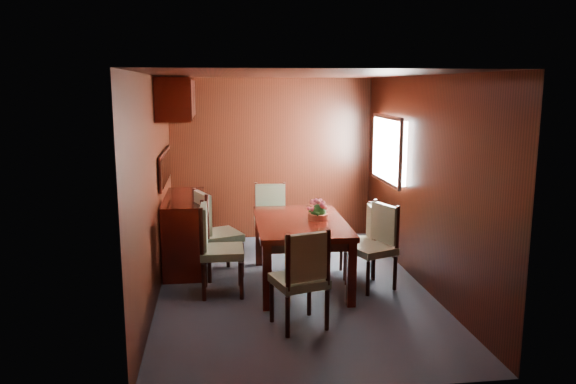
{
  "coord_description": "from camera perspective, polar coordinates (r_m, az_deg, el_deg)",
  "views": [
    {
      "loc": [
        -0.84,
        -6.06,
        2.28
      ],
      "look_at": [
        0.0,
        0.38,
        1.05
      ],
      "focal_mm": 35.0,
      "sensor_mm": 36.0,
      "label": 1
    }
  ],
  "objects": [
    {
      "name": "chair_left_near",
      "position": [
        6.25,
        -7.45,
        -5.25
      ],
      "size": [
        0.47,
        0.49,
        1.03
      ],
      "rotation": [
        0.0,
        0.0,
        -1.58
      ],
      "color": "black",
      "rests_on": "ground"
    },
    {
      "name": "dining_table",
      "position": [
        6.49,
        1.28,
        -3.81
      ],
      "size": [
        1.05,
        1.65,
        0.76
      ],
      "rotation": [
        0.0,
        0.0,
        -0.02
      ],
      "color": "black",
      "rests_on": "ground"
    },
    {
      "name": "chair_right_far",
      "position": [
        6.87,
        7.63,
        -4.5
      ],
      "size": [
        0.44,
        0.45,
        0.88
      ],
      "rotation": [
        0.0,
        0.0,
        1.48
      ],
      "color": "black",
      "rests_on": "ground"
    },
    {
      "name": "ground",
      "position": [
        6.53,
        0.44,
        -9.71
      ],
      "size": [
        4.5,
        4.5,
        0.0
      ],
      "primitive_type": "plane",
      "color": "#323944",
      "rests_on": "ground"
    },
    {
      "name": "chair_left_far",
      "position": [
        6.83,
        -7.72,
        -3.71
      ],
      "size": [
        0.63,
        0.64,
        1.06
      ],
      "rotation": [
        0.0,
        0.0,
        -1.2
      ],
      "color": "black",
      "rests_on": "ground"
    },
    {
      "name": "chair_right_near",
      "position": [
        6.5,
        8.99,
        -4.93
      ],
      "size": [
        0.58,
        0.59,
        0.97
      ],
      "rotation": [
        0.0,
        0.0,
        1.95
      ],
      "color": "black",
      "rests_on": "ground"
    },
    {
      "name": "chair_foot",
      "position": [
        7.78,
        -1.76,
        -2.27
      ],
      "size": [
        0.47,
        0.45,
        0.96
      ],
      "rotation": [
        0.0,
        0.0,
        3.1
      ],
      "color": "black",
      "rests_on": "ground"
    },
    {
      "name": "chair_head",
      "position": [
        5.31,
        1.48,
        -8.33
      ],
      "size": [
        0.57,
        0.56,
        0.99
      ],
      "rotation": [
        0.0,
        0.0,
        0.28
      ],
      "color": "black",
      "rests_on": "ground"
    },
    {
      "name": "room_shell",
      "position": [
        6.47,
        -0.86,
        4.96
      ],
      "size": [
        3.06,
        4.52,
        2.41
      ],
      "color": "black",
      "rests_on": "ground"
    },
    {
      "name": "flower_centerpiece",
      "position": [
        6.47,
        3.1,
        -1.77
      ],
      "size": [
        0.25,
        0.25,
        0.25
      ],
      "color": "#CD5D3E",
      "rests_on": "dining_table"
    },
    {
      "name": "sideboard",
      "position": [
        7.31,
        -10.43,
        -3.96
      ],
      "size": [
        0.48,
        1.4,
        0.9
      ],
      "primitive_type": "cube",
      "color": "black",
      "rests_on": "ground"
    }
  ]
}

